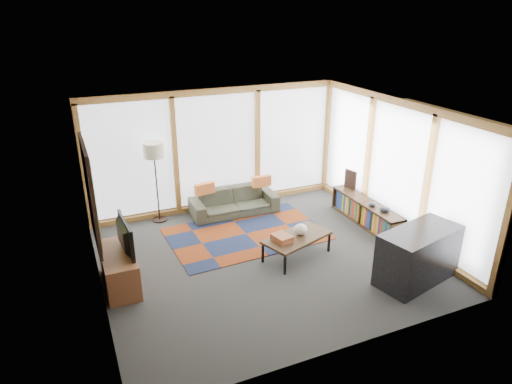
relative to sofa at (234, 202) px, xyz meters
name	(u,v)px	position (x,y,z in m)	size (l,w,h in m)	color
ground	(265,257)	(-0.17, -1.95, -0.27)	(5.50, 5.50, 0.00)	#2A2A28
room_envelope	(278,162)	(0.33, -1.39, 1.27)	(5.52, 5.02, 2.62)	#40372F
rug	(246,234)	(-0.14, -1.00, -0.26)	(2.93, 1.88, 0.01)	maroon
sofa	(234,202)	(0.00, 0.00, 0.00)	(1.84, 0.72, 0.54)	#333629
pillow_left	(205,189)	(-0.62, 0.04, 0.38)	(0.41, 0.12, 0.23)	#CD692E
pillow_right	(262,181)	(0.62, -0.04, 0.38)	(0.41, 0.12, 0.23)	#CD692E
floor_lamp	(156,183)	(-1.55, 0.29, 0.56)	(0.42, 0.42, 1.67)	#2F2119
coffee_table	(297,246)	(0.35, -2.14, -0.07)	(1.22, 0.61, 0.41)	black
book_stack	(282,238)	(0.04, -2.19, 0.19)	(0.26, 0.33, 0.11)	#984F2C
vase	(301,229)	(0.44, -2.11, 0.24)	(0.23, 0.23, 0.20)	silver
bookshelf	(366,213)	(2.26, -1.54, -0.02)	(0.36, 1.96, 0.49)	black
bowl_a	(385,209)	(2.28, -2.07, 0.27)	(0.20, 0.20, 0.10)	black
bowl_b	(373,204)	(2.22, -1.77, 0.26)	(0.15, 0.15, 0.08)	black
shelf_picture	(350,179)	(2.36, -0.79, 0.42)	(0.04, 0.31, 0.40)	black
tv_console	(119,269)	(-2.63, -1.82, 0.02)	(0.48, 1.16, 0.58)	brown
television	(120,236)	(-2.55, -1.78, 0.57)	(0.90, 0.12, 0.52)	black
bar_counter	(418,255)	(1.78, -3.55, 0.17)	(1.40, 0.65, 0.88)	black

